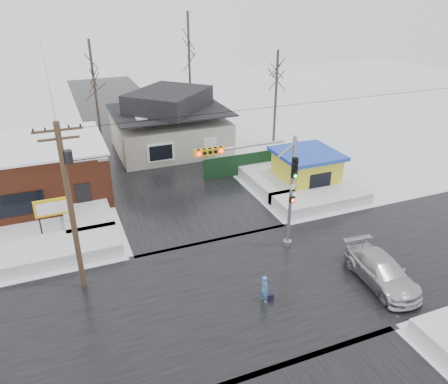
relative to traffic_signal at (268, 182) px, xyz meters
name	(u,v)px	position (x,y,z in m)	size (l,w,h in m)	color
ground	(249,289)	(-2.43, -2.97, -4.54)	(120.00, 120.00, 0.00)	white
road_ns	(249,289)	(-2.43, -2.97, -4.53)	(10.00, 120.00, 0.02)	black
road_ew	(249,289)	(-2.43, -2.97, -4.53)	(120.00, 10.00, 0.02)	black
snowbank_nw	(59,250)	(-11.43, 4.03, -4.14)	(7.00, 3.00, 0.80)	white
snowbank_ne	(321,198)	(6.57, 4.03, -4.14)	(7.00, 3.00, 0.80)	white
snowbank_nside_w	(85,207)	(-9.43, 9.03, -4.14)	(3.00, 8.00, 0.80)	white
snowbank_nside_e	(265,177)	(4.57, 9.03, -4.14)	(3.00, 8.00, 0.80)	white
traffic_signal	(268,182)	(0.00, 0.00, 0.00)	(6.05, 0.68, 7.00)	gray
utility_pole	(71,200)	(-10.36, 0.53, 0.57)	(3.15, 0.44, 9.00)	#382619
brick_building	(19,172)	(-13.43, 13.03, -2.46)	(12.20, 8.20, 4.12)	brown
marquee_sign	(53,208)	(-11.43, 6.53, -2.62)	(2.20, 0.21, 2.55)	black
house	(170,123)	(-0.43, 19.03, -1.92)	(10.40, 8.40, 5.76)	#AEAB9D
kiosk	(306,169)	(7.07, 7.03, -3.08)	(4.60, 4.60, 2.88)	yellow
fence	(249,163)	(4.07, 11.03, -3.64)	(8.00, 0.12, 1.80)	black
tree_far_left	(91,62)	(-6.43, 23.03, 3.41)	(3.00, 3.00, 10.00)	#332821
tree_far_mid	(188,37)	(3.57, 25.03, 5.00)	(3.00, 3.00, 12.00)	#332821
tree_far_right	(277,70)	(9.57, 17.03, 2.62)	(3.00, 3.00, 9.00)	#332821
pedestrian	(265,289)	(-2.11, -4.12, -3.79)	(0.55, 0.36, 1.51)	#4474BF
car	(382,271)	(4.32, -5.11, -3.80)	(2.06, 5.07, 1.47)	#B9BBC1
shopping_bag	(271,298)	(-1.79, -4.23, -4.36)	(0.28, 0.12, 0.35)	black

